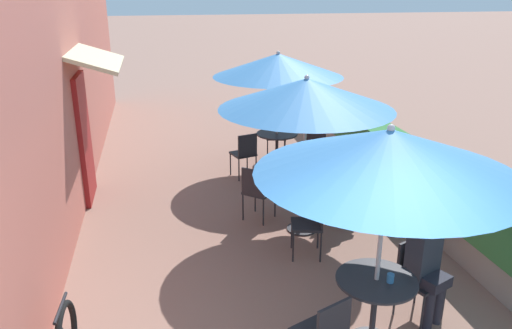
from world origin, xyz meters
TOP-DOWN VIEW (x-y plane):
  - cafe_facade_wall at (-2.54, 6.70)m, footprint 0.98×13.66m
  - planter_hedge at (2.75, 6.73)m, footprint 0.60×12.66m
  - patio_table_near at (0.78, 1.74)m, footprint 0.79×0.79m
  - patio_umbrella_near at (0.78, 1.74)m, footprint 2.41×2.41m
  - cafe_chair_near_left at (1.43, 2.10)m, footprint 0.53×0.53m
  - seated_patron_near_left at (1.47, 2.00)m, footprint 0.45×0.49m
  - coffee_cup_near at (0.89, 1.66)m, footprint 0.07×0.07m
  - patio_table_mid at (0.80, 4.27)m, footprint 0.79×0.79m
  - patio_umbrella_mid at (0.80, 4.27)m, footprint 2.41×2.41m
  - cafe_chair_mid_left at (1.48, 4.57)m, footprint 0.50×0.50m
  - seated_patron_mid_left at (1.51, 4.46)m, footprint 0.43×0.48m
  - cafe_chair_mid_right at (0.21, 4.71)m, footprint 0.57×0.57m
  - cafe_chair_mid_back at (0.72, 3.54)m, footprint 0.48×0.48m
  - patio_table_far at (1.04, 6.82)m, footprint 0.79×0.79m
  - patio_umbrella_far at (1.04, 6.82)m, footprint 2.41×2.41m
  - cafe_chair_far_left at (0.36, 6.53)m, footprint 0.50×0.50m
  - cafe_chair_far_right at (1.63, 6.38)m, footprint 0.57×0.57m
  - cafe_chair_far_back at (1.13, 7.56)m, footprint 0.48×0.48m

SIDE VIEW (x-z plane):
  - cafe_chair_near_left at x=1.43m, z-range 0.08..0.95m
  - cafe_chair_mid_left at x=1.48m, z-range 0.08..0.95m
  - cafe_chair_mid_right at x=0.21m, z-range 0.08..0.95m
  - cafe_chair_mid_back at x=0.72m, z-range 0.08..0.95m
  - cafe_chair_far_left at x=0.36m, z-range 0.08..0.95m
  - cafe_chair_far_right at x=1.63m, z-range 0.08..0.95m
  - cafe_chair_far_back at x=1.13m, z-range 0.08..0.95m
  - planter_hedge at x=2.75m, z-range 0.03..1.04m
  - patio_table_near at x=0.78m, z-range 0.17..0.92m
  - patio_table_mid at x=0.80m, z-range 0.17..0.92m
  - patio_table_far at x=1.04m, z-range 0.17..0.92m
  - seated_patron_near_left at x=1.47m, z-range 0.06..1.31m
  - seated_patron_mid_left at x=1.51m, z-range 0.06..1.31m
  - coffee_cup_near at x=0.89m, z-range 0.75..0.84m
  - patio_umbrella_near at x=0.78m, z-range 0.89..3.20m
  - patio_umbrella_mid at x=0.80m, z-range 0.89..3.20m
  - patio_umbrella_far at x=1.04m, z-range 0.89..3.20m
  - cafe_facade_wall at x=-2.54m, z-range -0.01..4.19m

